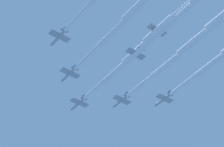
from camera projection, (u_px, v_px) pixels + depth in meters
name	position (u px, v px, depth m)	size (l,w,h in m)	color
jet_lead	(137.00, 51.00, 176.76)	(59.74, 29.47, 3.92)	#9EA3AD
jet_port_inner	(142.00, 2.00, 160.65)	(67.96, 33.42, 3.87)	#9EA3AD
jet_starboard_inner	(196.00, 39.00, 173.70)	(68.14, 32.39, 3.88)	#9EA3AD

